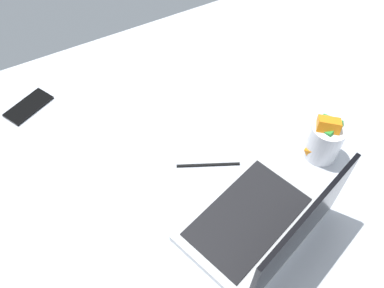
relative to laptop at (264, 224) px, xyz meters
The scene contains 5 objects.
bed_mattress 30.49cm from the laptop, 136.74° to the right, with size 180.00×140.00×18.00cm, color #B7BCC6.
laptop is the anchor object (origin of this frame).
snack_cup 29.81cm from the laptop, 156.84° to the right, with size 9.57×9.34×13.95cm.
cell_phone 77.68cm from the laptop, 60.96° to the right, with size 6.80×14.00×0.80cm, color black.
charger_cable 23.34cm from the laptop, 86.92° to the right, with size 17.00×0.60×0.60cm, color black.
Camera 1 is at (54.15, 45.86, 104.47)cm, focal length 36.58 mm.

